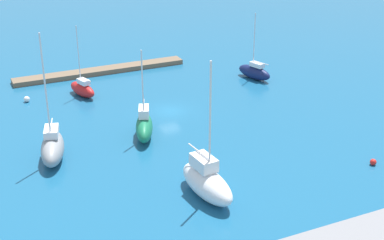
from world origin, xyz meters
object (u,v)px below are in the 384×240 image
Objects in this scene: sailboat_navy_lone_north at (254,72)px; sailboat_red_along_channel at (82,89)px; pier_dock at (101,71)px; sailboat_white_east_end at (207,181)px; mooring_buoy_white at (27,99)px; mooring_buoy_red at (373,162)px; sailboat_green_outer_mooring at (144,126)px; sailboat_gray_far_north at (53,147)px.

sailboat_red_along_channel is at bearing 63.64° from sailboat_navy_lone_north.
pier_dock is 23.29m from sailboat_navy_lone_north.
sailboat_white_east_end reaches higher than sailboat_navy_lone_north.
mooring_buoy_red is (-29.84, 33.05, -0.06)m from mooring_buoy_white.
sailboat_white_east_end reaches higher than sailboat_green_outer_mooring.
mooring_buoy_white reaches higher than pier_dock.
sailboat_gray_far_north is 17.60× the size of mooring_buoy_white.
pier_dock is 2.69× the size of sailboat_red_along_channel.
mooring_buoy_red is (-17.58, 40.30, -0.02)m from pier_dock.
sailboat_navy_lone_north is 14.43× the size of mooring_buoy_red.
sailboat_white_east_end reaches higher than mooring_buoy_white.
sailboat_red_along_channel reaches higher than mooring_buoy_white.
sailboat_navy_lone_north is 25.15m from sailboat_red_along_channel.
sailboat_gray_far_north is 17.91m from mooring_buoy_white.
sailboat_gray_far_north is (32.42, 13.13, 0.37)m from sailboat_navy_lone_north.
mooring_buoy_white is at bearing -47.92° from mooring_buoy_red.
sailboat_gray_far_north is (11.55, -13.41, -0.09)m from sailboat_white_east_end.
mooring_buoy_white is (32.22, -4.74, -0.71)m from sailboat_navy_lone_north.
sailboat_navy_lone_north is 33.76m from sailboat_white_east_end.
pier_dock is 33.16× the size of mooring_buoy_white.
sailboat_white_east_end is (-0.84, 14.59, 0.17)m from sailboat_green_outer_mooring.
sailboat_white_east_end is 17.70m from sailboat_gray_far_north.
mooring_buoy_red is (2.37, 28.31, -0.76)m from sailboat_navy_lone_north.
sailboat_navy_lone_north is at bearing 139.98° from sailboat_green_outer_mooring.
sailboat_white_east_end is at bearing -5.48° from mooring_buoy_red.
sailboat_navy_lone_north is 28.42m from mooring_buoy_red.
sailboat_green_outer_mooring is at bearing 85.82° from pier_dock.
sailboat_green_outer_mooring is at bearing 173.32° from sailboat_red_along_channel.
sailboat_navy_lone_north is 0.73× the size of sailboat_white_east_end.
mooring_buoy_red is at bearing 157.43° from sailboat_navy_lone_north.
pier_dock is at bearing 169.05° from sailboat_gray_far_north.
sailboat_gray_far_north reaches higher than sailboat_white_east_end.
sailboat_navy_lone_north is at bearing -94.79° from mooring_buoy_red.
sailboat_green_outer_mooring reaches higher than sailboat_red_along_channel.
mooring_buoy_white is (12.27, 7.25, 0.04)m from pier_dock.
mooring_buoy_white is (11.35, -31.28, -1.18)m from sailboat_white_east_end.
sailboat_gray_far_north is (12.47, 25.12, 1.12)m from pier_dock.
sailboat_white_east_end is at bearing 109.95° from mooring_buoy_white.
sailboat_navy_lone_north is at bearing 136.39° from sailboat_white_east_end.
sailboat_white_east_end is 1.38× the size of sailboat_red_along_channel.
sailboat_green_outer_mooring reaches higher than pier_dock.
mooring_buoy_red is at bearing 70.89° from sailboat_green_outer_mooring.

